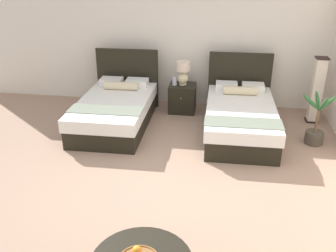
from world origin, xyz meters
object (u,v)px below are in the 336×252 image
object	(u,v)px
bed_near_corner	(240,116)
nightstand	(182,98)
floor_lamp_corner	(317,90)
potted_palm	(315,130)
bed_near_window	(116,109)
vase	(175,81)
table_lamp	(183,72)

from	to	relation	value
bed_near_corner	nightstand	xyz separation A→B (m)	(-1.10, 0.81, -0.02)
nightstand	floor_lamp_corner	distance (m)	2.49
floor_lamp_corner	potted_palm	xyz separation A→B (m)	(-0.16, -0.94, -0.36)
bed_near_window	vase	bearing A→B (deg)	38.42
bed_near_corner	floor_lamp_corner	size ratio (longest dim) A/B	1.84
bed_near_corner	potted_palm	bearing A→B (deg)	-12.94
table_lamp	floor_lamp_corner	distance (m)	2.48
vase	potted_palm	size ratio (longest dim) A/B	0.19
vase	potted_palm	world-z (taller)	potted_palm
vase	floor_lamp_corner	world-z (taller)	floor_lamp_corner
nightstand	floor_lamp_corner	size ratio (longest dim) A/B	0.45
nightstand	table_lamp	size ratio (longest dim) A/B	1.19
bed_near_window	potted_palm	size ratio (longest dim) A/B	2.35
table_lamp	floor_lamp_corner	xyz separation A→B (m)	(2.46, -0.17, -0.20)
bed_near_window	nightstand	bearing A→B (deg)	35.77
table_lamp	potted_palm	size ratio (longest dim) A/B	0.50
floor_lamp_corner	potted_palm	distance (m)	1.02
bed_near_window	floor_lamp_corner	size ratio (longest dim) A/B	1.77
table_lamp	potted_palm	bearing A→B (deg)	-25.65
bed_near_window	bed_near_corner	world-z (taller)	bed_near_window
bed_near_window	floor_lamp_corner	world-z (taller)	floor_lamp_corner
nightstand	potted_palm	world-z (taller)	potted_palm
bed_near_corner	nightstand	world-z (taller)	bed_near_corner
nightstand	potted_palm	distance (m)	2.55
nightstand	table_lamp	xyz separation A→B (m)	(-0.00, 0.02, 0.53)
bed_near_window	table_lamp	xyz separation A→B (m)	(1.12, 0.83, 0.51)
table_lamp	nightstand	bearing A→B (deg)	-90.00
bed_near_corner	vase	distance (m)	1.51
table_lamp	floor_lamp_corner	bearing A→B (deg)	-3.91
bed_near_window	nightstand	xyz separation A→B (m)	(1.12, 0.81, -0.02)
vase	floor_lamp_corner	distance (m)	2.62
nightstand	vase	distance (m)	0.39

